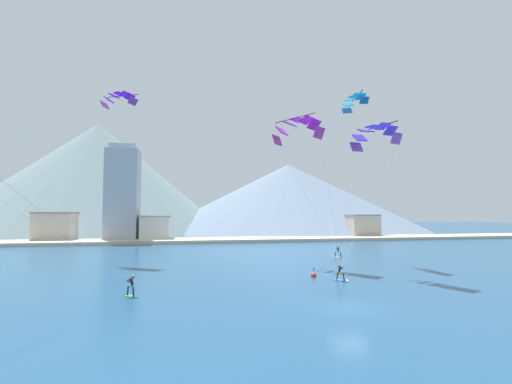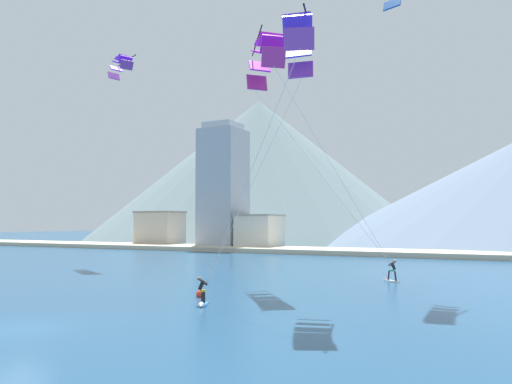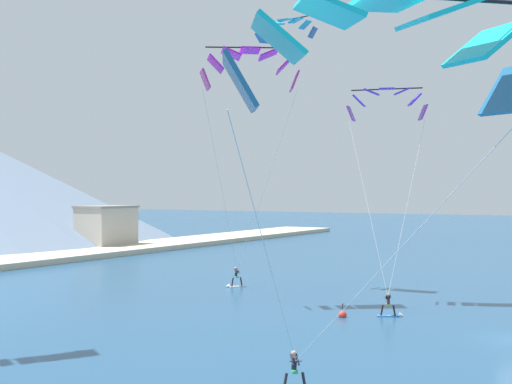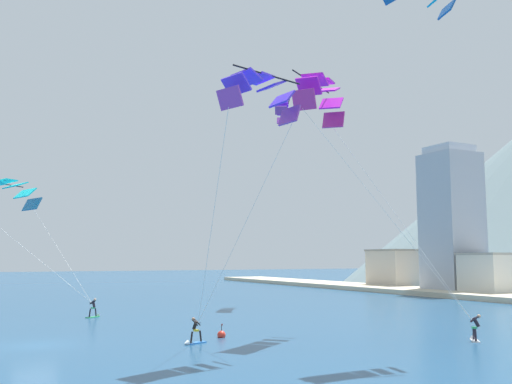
% 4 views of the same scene
% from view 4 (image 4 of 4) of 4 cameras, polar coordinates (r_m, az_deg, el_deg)
% --- Properties ---
extents(ground_plane, '(400.00, 400.00, 0.00)m').
position_cam_4_polar(ground_plane, '(37.91, -21.15, -14.12)').
color(ground_plane, navy).
extents(kitesurfer_near_lead, '(1.41, 1.60, 1.75)m').
position_cam_4_polar(kitesurfer_near_lead, '(53.77, -15.84, -11.41)').
color(kitesurfer_near_lead, '#33B266').
rests_on(kitesurfer_near_lead, ground).
extents(kitesurfer_near_trail, '(1.60, 1.41, 1.76)m').
position_cam_4_polar(kitesurfer_near_trail, '(39.84, 21.03, -12.95)').
color(kitesurfer_near_trail, white).
rests_on(kitesurfer_near_trail, ground).
extents(kitesurfer_mid_center, '(1.09, 1.75, 1.64)m').
position_cam_4_polar(kitesurfer_mid_center, '(36.30, -6.31, -14.15)').
color(kitesurfer_mid_center, '#337FDB').
rests_on(kitesurfer_mid_center, ground).
extents(parafoil_kite_near_lead, '(12.68, 10.93, 11.74)m').
position_cam_4_polar(parafoil_kite_near_lead, '(62.29, -23.86, 0.13)').
color(parafoil_kite_near_lead, '#1C5F8C').
extents(parafoil_kite_near_trail, '(10.78, 9.29, 17.10)m').
position_cam_4_polar(parafoil_kite_near_trail, '(43.24, 6.51, 9.58)').
color(parafoil_kite_near_trail, '#B82D8A').
extents(parafoil_kite_mid_center, '(6.66, 5.88, 14.59)m').
position_cam_4_polar(parafoil_kite_mid_center, '(33.74, 0.41, 9.93)').
color(parafoil_kite_mid_center, purple).
extents(parafoil_kite_distant_high_outer, '(5.54, 4.12, 2.00)m').
position_cam_4_polar(parafoil_kite_distant_high_outer, '(69.02, 2.67, 8.25)').
color(parafoil_kite_distant_high_outer, '#76328F').
extents(race_marker_buoy, '(0.56, 0.56, 1.02)m').
position_cam_4_polar(race_marker_buoy, '(39.04, -3.48, -14.08)').
color(race_marker_buoy, red).
rests_on(race_marker_buoy, ground).
extents(shore_building_promenade_mid, '(8.18, 6.12, 6.73)m').
position_cam_4_polar(shore_building_promenade_mid, '(101.12, 13.59, -7.49)').
color(shore_building_promenade_mid, beige).
rests_on(shore_building_promenade_mid, ground).
extents(shore_building_quay_east, '(6.60, 7.04, 5.96)m').
position_cam_4_polar(shore_building_quay_east, '(84.98, 22.56, -7.64)').
color(shore_building_quay_east, silver).
rests_on(shore_building_quay_east, ground).
extents(highrise_tower, '(7.00, 7.00, 22.14)m').
position_cam_4_polar(highrise_tower, '(90.48, 18.97, -2.70)').
color(highrise_tower, '#A8ADB7').
rests_on(highrise_tower, ground).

